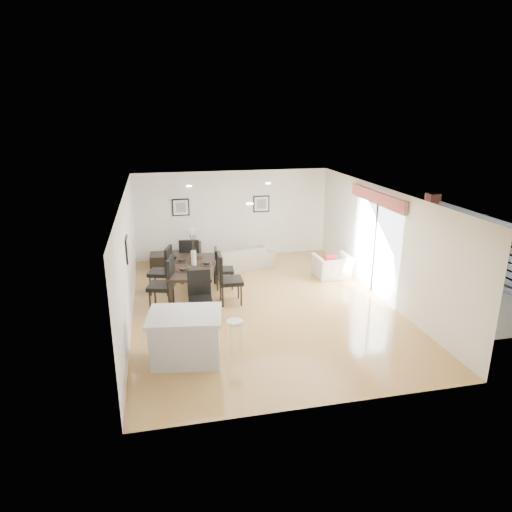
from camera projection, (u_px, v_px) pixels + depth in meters
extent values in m
plane|color=tan|center=(262.00, 305.00, 10.88)|extent=(8.00, 8.00, 0.00)
cube|color=white|center=(233.00, 214.00, 14.19)|extent=(6.00, 0.04, 2.70)
cube|color=white|center=(324.00, 329.00, 6.75)|extent=(6.00, 0.04, 2.70)
cube|color=white|center=(127.00, 260.00, 9.85)|extent=(0.04, 8.00, 2.70)
cube|color=white|center=(382.00, 243.00, 11.09)|extent=(0.04, 8.00, 2.70)
cube|color=white|center=(263.00, 193.00, 10.06)|extent=(6.00, 8.00, 0.02)
imported|color=gray|center=(233.00, 258.00, 13.27)|extent=(2.50, 1.53, 0.68)
imported|color=beige|center=(332.00, 266.00, 12.62)|extent=(1.01, 0.89, 0.63)
imported|color=#395725|center=(479.00, 279.00, 11.77)|extent=(0.65, 0.61, 0.59)
imported|color=#395725|center=(455.00, 266.00, 12.60)|extent=(0.41, 0.41, 0.69)
cube|color=black|center=(194.00, 267.00, 11.09)|extent=(1.38, 2.19, 0.07)
cylinder|color=black|center=(171.00, 298.00, 10.30)|extent=(0.08, 0.08, 0.78)
cylinder|color=black|center=(182.00, 270.00, 12.11)|extent=(0.08, 0.08, 0.78)
cylinder|color=black|center=(210.00, 298.00, 10.32)|extent=(0.08, 0.08, 0.78)
cylinder|color=black|center=(215.00, 270.00, 12.13)|extent=(0.08, 0.08, 0.78)
cube|color=black|center=(161.00, 286.00, 10.52)|extent=(0.69, 0.69, 0.10)
cube|color=black|center=(171.00, 272.00, 10.40)|extent=(0.22, 0.57, 0.68)
cylinder|color=black|center=(155.00, 295.00, 10.84)|extent=(0.04, 0.04, 0.52)
cylinder|color=black|center=(173.00, 295.00, 10.82)|extent=(0.04, 0.04, 0.52)
cylinder|color=black|center=(150.00, 302.00, 10.41)|extent=(0.04, 0.04, 0.52)
cylinder|color=black|center=(169.00, 302.00, 10.40)|extent=(0.04, 0.04, 0.52)
cube|color=black|center=(160.00, 273.00, 11.47)|extent=(0.68, 0.68, 0.09)
cube|color=black|center=(169.00, 260.00, 11.35)|extent=(0.22, 0.54, 0.65)
cylinder|color=black|center=(155.00, 280.00, 11.78)|extent=(0.04, 0.04, 0.50)
cylinder|color=black|center=(171.00, 281.00, 11.75)|extent=(0.04, 0.04, 0.50)
cylinder|color=black|center=(150.00, 286.00, 11.38)|extent=(0.04, 0.04, 0.50)
cylinder|color=black|center=(167.00, 287.00, 11.35)|extent=(0.04, 0.04, 0.50)
cube|color=black|center=(231.00, 281.00, 10.86)|extent=(0.57, 0.57, 0.10)
cube|color=black|center=(220.00, 268.00, 10.71)|extent=(0.09, 0.56, 0.67)
cylinder|color=black|center=(241.00, 296.00, 10.79)|extent=(0.04, 0.04, 0.51)
cylinder|color=black|center=(223.00, 297.00, 10.71)|extent=(0.04, 0.04, 0.51)
cylinder|color=black|center=(238.00, 289.00, 11.20)|extent=(0.04, 0.04, 0.51)
cylinder|color=black|center=(221.00, 290.00, 11.12)|extent=(0.04, 0.04, 0.51)
cube|color=black|center=(224.00, 270.00, 11.83)|extent=(0.53, 0.53, 0.08)
cube|color=black|center=(216.00, 259.00, 11.71)|extent=(0.11, 0.49, 0.58)
cylinder|color=black|center=(232.00, 282.00, 11.75)|extent=(0.04, 0.04, 0.44)
cylinder|color=black|center=(217.00, 283.00, 11.71)|extent=(0.04, 0.04, 0.44)
cylinder|color=black|center=(231.00, 277.00, 12.11)|extent=(0.04, 0.04, 0.44)
cylinder|color=black|center=(217.00, 277.00, 12.06)|extent=(0.04, 0.04, 0.44)
cube|color=black|center=(200.00, 300.00, 9.92)|extent=(0.52, 0.52, 0.09)
cube|color=black|center=(199.00, 283.00, 10.03)|extent=(0.51, 0.08, 0.60)
cylinder|color=black|center=(192.00, 316.00, 9.78)|extent=(0.04, 0.04, 0.46)
cylinder|color=black|center=(191.00, 308.00, 10.15)|extent=(0.04, 0.04, 0.46)
cylinder|color=black|center=(210.00, 314.00, 9.85)|extent=(0.04, 0.04, 0.46)
cylinder|color=black|center=(209.00, 307.00, 10.22)|extent=(0.04, 0.04, 0.46)
cube|color=black|center=(190.00, 261.00, 12.43)|extent=(0.58, 0.58, 0.09)
cube|color=black|center=(189.00, 251.00, 12.11)|extent=(0.53, 0.13, 0.63)
cylinder|color=black|center=(198.00, 268.00, 12.74)|extent=(0.04, 0.04, 0.48)
cylinder|color=black|center=(198.00, 273.00, 12.35)|extent=(0.04, 0.04, 0.48)
cylinder|color=black|center=(183.00, 268.00, 12.69)|extent=(0.04, 0.04, 0.48)
cylinder|color=black|center=(183.00, 273.00, 12.30)|extent=(0.04, 0.04, 0.48)
cylinder|color=white|center=(194.00, 258.00, 11.02)|extent=(0.13, 0.13, 0.37)
cylinder|color=black|center=(207.00, 264.00, 11.14)|extent=(0.36, 0.36, 0.01)
cylinder|color=black|center=(207.00, 263.00, 11.13)|extent=(0.19, 0.19, 0.05)
cylinder|color=black|center=(196.00, 258.00, 11.61)|extent=(0.36, 0.36, 0.01)
cylinder|color=black|center=(196.00, 257.00, 11.60)|extent=(0.19, 0.19, 0.05)
cylinder|color=black|center=(182.00, 261.00, 11.34)|extent=(0.36, 0.36, 0.01)
cylinder|color=black|center=(182.00, 260.00, 11.33)|extent=(0.19, 0.19, 0.05)
cylinder|color=black|center=(184.00, 270.00, 10.70)|extent=(0.36, 0.36, 0.01)
cylinder|color=black|center=(184.00, 269.00, 10.69)|extent=(0.19, 0.19, 0.05)
cylinder|color=black|center=(200.00, 272.00, 10.58)|extent=(0.36, 0.36, 0.01)
cylinder|color=black|center=(200.00, 271.00, 10.57)|extent=(0.19, 0.19, 0.05)
cube|color=black|center=(170.00, 261.00, 13.38)|extent=(1.15, 0.72, 0.45)
cube|color=black|center=(193.00, 252.00, 13.94)|extent=(0.57, 0.57, 0.60)
cylinder|color=white|center=(192.00, 240.00, 13.81)|extent=(0.10, 0.10, 0.19)
cone|color=silver|center=(192.00, 233.00, 13.75)|extent=(0.23, 0.23, 0.25)
cube|color=#AB1623|center=(331.00, 261.00, 12.46)|extent=(0.31, 0.11, 0.31)
cube|color=silver|center=(186.00, 338.00, 8.39)|extent=(1.35, 1.09, 0.87)
cube|color=silver|center=(185.00, 315.00, 8.25)|extent=(1.46, 1.20, 0.06)
cylinder|color=white|center=(235.00, 322.00, 8.50)|extent=(0.32, 0.32, 0.05)
cylinder|color=silver|center=(240.00, 335.00, 8.73)|extent=(0.02, 0.02, 0.67)
cylinder|color=silver|center=(229.00, 336.00, 8.68)|extent=(0.02, 0.02, 0.67)
cylinder|color=silver|center=(230.00, 341.00, 8.49)|extent=(0.02, 0.02, 0.67)
cylinder|color=silver|center=(242.00, 340.00, 8.53)|extent=(0.02, 0.02, 0.67)
cube|color=black|center=(181.00, 207.00, 13.74)|extent=(0.52, 0.03, 0.52)
cube|color=white|center=(181.00, 207.00, 13.74)|extent=(0.44, 0.04, 0.44)
cube|color=#5B5B56|center=(181.00, 207.00, 13.74)|extent=(0.30, 0.04, 0.30)
cube|color=black|center=(261.00, 204.00, 14.26)|extent=(0.52, 0.03, 0.52)
cube|color=white|center=(261.00, 204.00, 14.26)|extent=(0.44, 0.04, 0.44)
cube|color=#5B5B56|center=(261.00, 204.00, 14.26)|extent=(0.30, 0.04, 0.30)
cube|color=black|center=(127.00, 249.00, 9.58)|extent=(0.03, 0.52, 0.52)
cube|color=white|center=(127.00, 249.00, 9.58)|extent=(0.04, 0.44, 0.44)
cube|color=#5B5B56|center=(127.00, 249.00, 9.58)|extent=(0.04, 0.30, 0.30)
cube|color=white|center=(375.00, 249.00, 11.43)|extent=(0.02, 2.40, 2.25)
cube|color=black|center=(374.00, 249.00, 11.43)|extent=(0.03, 0.05, 2.25)
cube|color=black|center=(378.00, 204.00, 11.08)|extent=(0.03, 2.50, 0.05)
cube|color=maroon|center=(377.00, 197.00, 11.02)|extent=(0.10, 2.70, 0.28)
plane|color=gray|center=(441.00, 284.00, 12.19)|extent=(6.00, 6.00, 0.00)
cube|color=#313134|center=(486.00, 249.00, 12.17)|extent=(0.08, 5.50, 1.80)
cube|color=brown|center=(430.00, 225.00, 14.34)|extent=(0.35, 0.35, 2.00)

